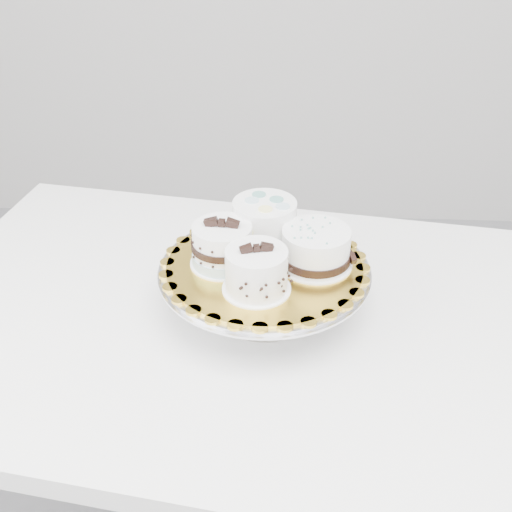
{
  "coord_description": "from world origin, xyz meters",
  "views": [
    {
      "loc": [
        0.1,
        -0.82,
        1.44
      ],
      "look_at": [
        0.06,
        0.06,
        0.87
      ],
      "focal_mm": 45.0,
      "sensor_mm": 36.0,
      "label": 1
    }
  ],
  "objects_px": {
    "table": "(242,348)",
    "cake_board": "(264,265)",
    "cake_stand": "(264,281)",
    "cake_swirl": "(257,272)",
    "cake_banded": "(223,247)",
    "cake_ribbon": "(316,249)",
    "cake_dots": "(264,223)"
  },
  "relations": [
    {
      "from": "table",
      "to": "cake_swirl",
      "type": "distance_m",
      "value": 0.23
    },
    {
      "from": "cake_stand",
      "to": "cake_ribbon",
      "type": "height_order",
      "value": "cake_ribbon"
    },
    {
      "from": "cake_stand",
      "to": "cake_swirl",
      "type": "distance_m",
      "value": 0.1
    },
    {
      "from": "cake_stand",
      "to": "cake_swirl",
      "type": "bearing_deg",
      "value": -97.7
    },
    {
      "from": "table",
      "to": "cake_banded",
      "type": "xyz_separation_m",
      "value": [
        -0.03,
        0.0,
        0.22
      ]
    },
    {
      "from": "table",
      "to": "cake_banded",
      "type": "relative_size",
      "value": 11.67
    },
    {
      "from": "table",
      "to": "cake_stand",
      "type": "relative_size",
      "value": 3.6
    },
    {
      "from": "cake_dots",
      "to": "cake_ribbon",
      "type": "xyz_separation_m",
      "value": [
        0.09,
        -0.06,
        -0.01
      ]
    },
    {
      "from": "table",
      "to": "cake_swirl",
      "type": "bearing_deg",
      "value": -56.99
    },
    {
      "from": "cake_board",
      "to": "cake_banded",
      "type": "bearing_deg",
      "value": -179.12
    },
    {
      "from": "table",
      "to": "cake_ribbon",
      "type": "relative_size",
      "value": 9.25
    },
    {
      "from": "cake_board",
      "to": "cake_banded",
      "type": "distance_m",
      "value": 0.08
    },
    {
      "from": "table",
      "to": "cake_ribbon",
      "type": "distance_m",
      "value": 0.25
    },
    {
      "from": "cake_swirl",
      "to": "cake_ribbon",
      "type": "relative_size",
      "value": 0.83
    },
    {
      "from": "table",
      "to": "cake_swirl",
      "type": "relative_size",
      "value": 11.11
    },
    {
      "from": "table",
      "to": "cake_swirl",
      "type": "xyz_separation_m",
      "value": [
        0.03,
        -0.07,
        0.22
      ]
    },
    {
      "from": "cake_board",
      "to": "cake_dots",
      "type": "distance_m",
      "value": 0.08
    },
    {
      "from": "cake_board",
      "to": "cake_swirl",
      "type": "xyz_separation_m",
      "value": [
        -0.01,
        -0.07,
        0.04
      ]
    },
    {
      "from": "table",
      "to": "cake_board",
      "type": "relative_size",
      "value": 3.93
    },
    {
      "from": "cake_stand",
      "to": "cake_board",
      "type": "xyz_separation_m",
      "value": [
        0.0,
        -0.0,
        0.03
      ]
    },
    {
      "from": "cake_board",
      "to": "cake_swirl",
      "type": "distance_m",
      "value": 0.08
    },
    {
      "from": "cake_board",
      "to": "table",
      "type": "bearing_deg",
      "value": -174.6
    },
    {
      "from": "cake_banded",
      "to": "cake_board",
      "type": "bearing_deg",
      "value": 5.69
    },
    {
      "from": "cake_banded",
      "to": "cake_ribbon",
      "type": "height_order",
      "value": "cake_banded"
    },
    {
      "from": "cake_dots",
      "to": "cake_swirl",
      "type": "bearing_deg",
      "value": -111.73
    },
    {
      "from": "cake_banded",
      "to": "cake_dots",
      "type": "bearing_deg",
      "value": 50.85
    },
    {
      "from": "cake_banded",
      "to": "cake_swirl",
      "type": "bearing_deg",
      "value": -45.12
    },
    {
      "from": "cake_banded",
      "to": "cake_ribbon",
      "type": "relative_size",
      "value": 0.79
    },
    {
      "from": "table",
      "to": "cake_banded",
      "type": "bearing_deg",
      "value": -176.61
    },
    {
      "from": "cake_dots",
      "to": "cake_ribbon",
      "type": "height_order",
      "value": "cake_dots"
    },
    {
      "from": "table",
      "to": "cake_board",
      "type": "distance_m",
      "value": 0.18
    },
    {
      "from": "table",
      "to": "cake_banded",
      "type": "height_order",
      "value": "cake_banded"
    }
  ]
}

